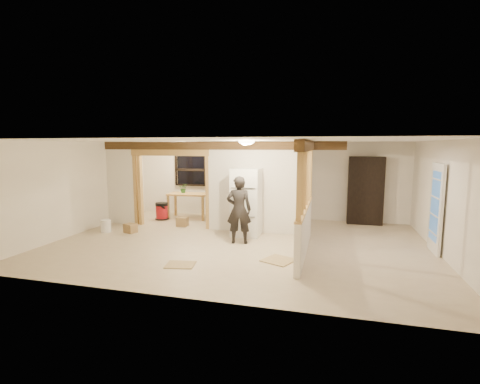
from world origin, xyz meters
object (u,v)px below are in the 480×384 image
(refrigerator, at_px, (247,202))
(shop_vac, at_px, (162,211))
(work_table, at_px, (189,206))
(woman, at_px, (239,210))
(bookshelf, at_px, (366,191))

(refrigerator, xyz_separation_m, shop_vac, (-3.12, 1.21, -0.61))
(refrigerator, distance_m, work_table, 2.94)
(refrigerator, height_order, shop_vac, refrigerator)
(shop_vac, bearing_deg, woman, -32.64)
(shop_vac, height_order, bookshelf, bookshelf)
(woman, distance_m, shop_vac, 3.75)
(shop_vac, xyz_separation_m, bookshelf, (6.29, 1.02, 0.75))
(work_table, distance_m, shop_vac, 0.88)
(woman, bearing_deg, bookshelf, -147.46)
(work_table, bearing_deg, refrigerator, -37.84)
(woman, xyz_separation_m, bookshelf, (3.17, 3.02, 0.20))
(work_table, distance_m, bookshelf, 5.61)
(refrigerator, bearing_deg, woman, -89.73)
(refrigerator, relative_size, woman, 1.07)
(woman, xyz_separation_m, shop_vac, (-3.12, 2.00, -0.55))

